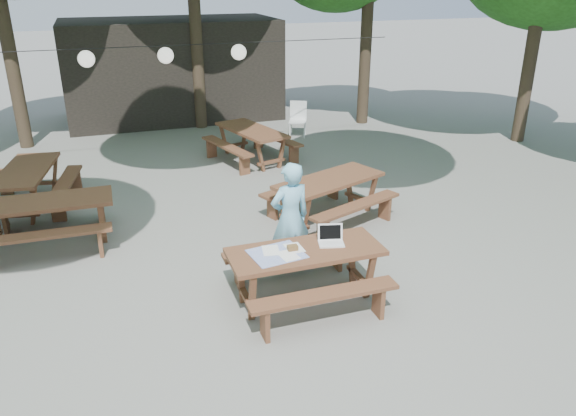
# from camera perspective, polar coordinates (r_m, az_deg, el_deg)

# --- Properties ---
(ground) EXTENTS (80.00, 80.00, 0.00)m
(ground) POSITION_cam_1_polar(r_m,az_deg,el_deg) (7.78, -3.53, -8.55)
(ground) COLOR slate
(ground) RESTS_ON ground
(pavilion) EXTENTS (6.00, 3.00, 2.80)m
(pavilion) POSITION_cam_1_polar(r_m,az_deg,el_deg) (17.26, -11.68, 13.65)
(pavilion) COLOR black
(pavilion) RESTS_ON ground
(main_picnic_table) EXTENTS (2.00, 1.58, 0.75)m
(main_picnic_table) POSITION_cam_1_polar(r_m,az_deg,el_deg) (7.42, 1.76, -6.72)
(main_picnic_table) COLOR brown
(main_picnic_table) RESTS_ON ground
(picnic_table_nw) EXTENTS (2.01, 1.61, 0.75)m
(picnic_table_nw) POSITION_cam_1_polar(r_m,az_deg,el_deg) (9.68, -23.10, -1.27)
(picnic_table_nw) COLOR brown
(picnic_table_nw) RESTS_ON ground
(picnic_table_ne) EXTENTS (2.34, 2.16, 0.75)m
(picnic_table_ne) POSITION_cam_1_polar(r_m,az_deg,el_deg) (9.84, 4.16, 0.99)
(picnic_table_ne) COLOR brown
(picnic_table_ne) RESTS_ON ground
(picnic_table_far_w) EXTENTS (1.89, 2.15, 0.75)m
(picnic_table_far_w) POSITION_cam_1_polar(r_m,az_deg,el_deg) (11.35, -24.84, 1.89)
(picnic_table_far_w) COLOR brown
(picnic_table_far_w) RESTS_ON ground
(picnic_table_far_e) EXTENTS (2.05, 2.27, 0.75)m
(picnic_table_far_e) POSITION_cam_1_polar(r_m,az_deg,el_deg) (12.98, -3.70, 6.48)
(picnic_table_far_e) COLOR brown
(picnic_table_far_e) RESTS_ON ground
(woman) EXTENTS (0.65, 0.47, 1.65)m
(woman) POSITION_cam_1_polar(r_m,az_deg,el_deg) (7.97, 0.23, -0.99)
(woman) COLOR #7FC8E8
(woman) RESTS_ON ground
(plastic_chair) EXTENTS (0.58, 0.58, 0.90)m
(plastic_chair) POSITION_cam_1_polar(r_m,az_deg,el_deg) (15.01, 1.00, 8.29)
(plastic_chair) COLOR white
(plastic_chair) RESTS_ON ground
(laptop) EXTENTS (0.38, 0.33, 0.24)m
(laptop) POSITION_cam_1_polar(r_m,az_deg,el_deg) (7.41, 4.36, -3.09)
(laptop) COLOR white
(laptop) RESTS_ON main_picnic_table
(tabletop_clutter) EXTENTS (0.73, 0.64, 0.08)m
(tabletop_clutter) POSITION_cam_1_polar(r_m,az_deg,el_deg) (7.14, -0.79, -4.53)
(tabletop_clutter) COLOR blue
(tabletop_clutter) RESTS_ON main_picnic_table
(paper_lanterns) EXTENTS (9.00, 0.34, 0.38)m
(paper_lanterns) POSITION_cam_1_polar(r_m,az_deg,el_deg) (12.61, -12.27, 14.93)
(paper_lanterns) COLOR black
(paper_lanterns) RESTS_ON ground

